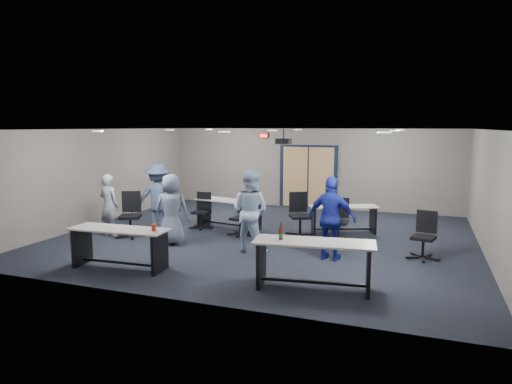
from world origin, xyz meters
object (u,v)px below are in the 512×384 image
(chair_back_a, at_px, (201,211))
(person_back, at_px, (158,198))
(table_back_right, at_px, (343,214))
(person_plaid, at_px, (172,209))
(chair_back_d, at_px, (338,220))
(table_front_right, at_px, (313,256))
(table_front_left, at_px, (120,241))
(chair_back_c, at_px, (300,215))
(person_gray, at_px, (109,205))
(table_back_left, at_px, (229,209))
(chair_loose_right, at_px, (423,236))
(person_navy, at_px, (331,219))
(person_lightblue, at_px, (250,211))
(chair_loose_left, at_px, (130,215))
(chair_back_b, at_px, (240,217))

(chair_back_a, bearing_deg, person_back, -137.63)
(table_back_right, height_order, person_back, person_back)
(person_plaid, bearing_deg, chair_back_d, -171.91)
(table_front_right, bearing_deg, table_front_left, 175.00)
(chair_back_c, distance_m, person_gray, 4.84)
(table_back_left, relative_size, chair_back_a, 2.04)
(chair_back_d, height_order, chair_loose_right, chair_back_d)
(table_front_left, xyz_separation_m, chair_back_c, (2.66, 3.79, 0.00))
(table_back_right, height_order, chair_back_c, chair_back_c)
(table_back_left, bearing_deg, chair_back_a, -143.75)
(chair_back_a, xyz_separation_m, person_navy, (3.89, -1.72, 0.39))
(chair_back_d, distance_m, person_lightblue, 2.32)
(table_back_right, xyz_separation_m, chair_back_c, (-0.97, -0.74, 0.06))
(chair_back_a, height_order, chair_loose_left, chair_loose_left)
(table_front_right, xyz_separation_m, chair_back_a, (-3.93, 3.53, -0.09))
(chair_back_c, distance_m, person_lightblue, 1.93)
(person_gray, bearing_deg, table_back_right, -148.24)
(table_back_right, height_order, chair_loose_left, chair_loose_left)
(chair_loose_left, height_order, person_navy, person_navy)
(chair_back_c, height_order, person_navy, person_navy)
(person_gray, bearing_deg, chair_loose_right, -167.51)
(person_back, bearing_deg, table_front_left, 89.06)
(person_plaid, distance_m, person_navy, 3.77)
(chair_back_b, distance_m, chair_back_c, 1.53)
(chair_back_d, xyz_separation_m, person_navy, (0.12, -1.57, 0.35))
(person_gray, height_order, person_lightblue, person_lightblue)
(chair_back_b, xyz_separation_m, chair_loose_left, (-2.54, -1.12, 0.09))
(table_back_right, distance_m, person_navy, 2.57)
(person_gray, bearing_deg, person_back, -132.40)
(chair_loose_left, distance_m, chair_loose_right, 6.96)
(person_gray, relative_size, person_plaid, 0.95)
(chair_back_b, distance_m, chair_back_d, 2.48)
(chair_back_a, height_order, chair_back_d, chair_back_d)
(table_back_left, height_order, chair_loose_left, chair_loose_left)
(person_lightblue, bearing_deg, chair_loose_right, -157.89)
(chair_loose_right, height_order, person_gray, person_gray)
(table_front_right, distance_m, chair_loose_left, 5.56)
(person_back, bearing_deg, chair_loose_left, 38.35)
(table_back_right, bearing_deg, person_gray, -177.64)
(person_lightblue, bearing_deg, table_back_left, -43.78)
(chair_back_a, relative_size, person_back, 0.54)
(chair_loose_right, xyz_separation_m, person_back, (-6.52, 0.18, 0.41))
(table_back_right, distance_m, chair_back_c, 1.22)
(table_back_right, distance_m, chair_back_b, 2.71)
(table_back_left, height_order, chair_back_d, chair_back_d)
(chair_back_d, distance_m, chair_loose_right, 2.12)
(chair_back_c, distance_m, person_navy, 2.15)
(chair_loose_left, bearing_deg, chair_back_a, 26.44)
(chair_loose_left, relative_size, person_gray, 0.71)
(chair_back_a, xyz_separation_m, person_back, (-0.82, -0.83, 0.42))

